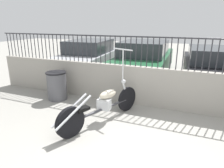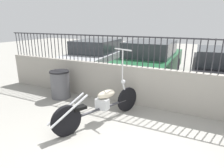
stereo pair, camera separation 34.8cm
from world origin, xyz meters
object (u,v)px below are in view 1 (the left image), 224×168
Objects in this scene: car_green at (144,59)px; car_black at (212,66)px; trash_bin at (57,86)px; motorcycle_dark_grey at (99,106)px; car_silver at (91,56)px.

car_green is 2.41m from car_black.
car_black is (4.12, 3.23, 0.27)m from trash_bin.
trash_bin is at bearing 85.20° from motorcycle_dark_grey.
trash_bin is 3.72m from car_green.
car_green is at bearing 62.53° from trash_bin.
car_silver reaches higher than trash_bin.
car_silver is at bearing 85.21° from car_black.
car_green reaches higher than car_silver.
motorcycle_dark_grey is 1.95m from trash_bin.
car_green reaches higher than car_black.
car_green reaches higher than trash_bin.
motorcycle_dark_grey is at bearing -154.64° from car_silver.
motorcycle_dark_grey is 4.80m from car_silver.
car_silver is at bearing 88.01° from car_green.
trash_bin is 5.24m from car_black.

